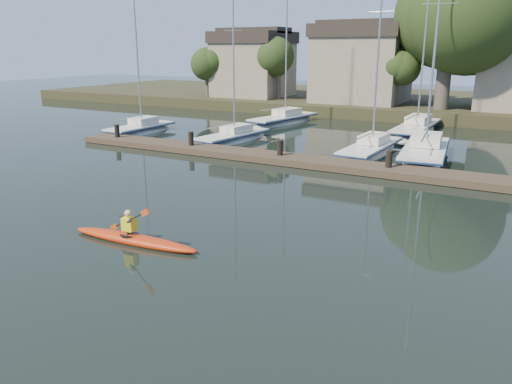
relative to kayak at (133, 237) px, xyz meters
The scene contains 10 objects.
ground 2.15m from the kayak, 27.65° to the right, with size 160.00×160.00×0.00m, color black.
kayak is the anchor object (origin of this frame).
dock 13.14m from the kayak, 81.69° to the left, with size 34.00×2.00×1.80m.
sailboat_0 22.10m from the kayak, 130.77° to the left, with size 2.09×7.05×11.13m.
sailboat_1 18.35m from the kayak, 111.26° to the left, with size 2.83×7.72×12.33m.
sailboat_2 17.76m from the kayak, 81.32° to the left, with size 2.28×8.39×13.77m.
sailboat_3 18.59m from the kayak, 71.94° to the left, with size 3.28×9.16×14.45m.
sailboat_5 27.31m from the kayak, 105.50° to the left, with size 3.66×9.14×14.75m.
sailboat_6 26.89m from the kayak, 82.66° to the left, with size 2.28×10.23×16.22m.
shore 39.57m from the kayak, 84.89° to the left, with size 90.00×25.25×12.75m.
Camera 1 is at (8.84, -10.29, 6.08)m, focal length 35.00 mm.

